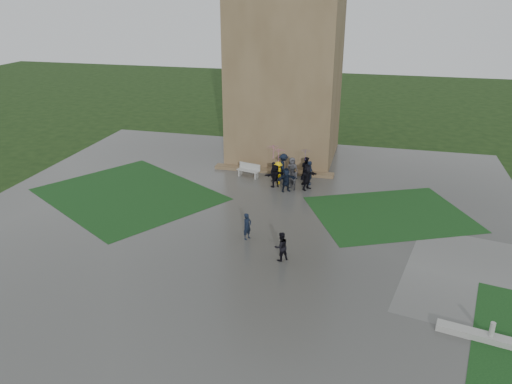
% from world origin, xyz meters
% --- Properties ---
extents(ground, '(120.00, 120.00, 0.00)m').
position_xyz_m(ground, '(0.00, 0.00, 0.00)').
color(ground, black).
extents(plaza, '(34.00, 34.00, 0.02)m').
position_xyz_m(plaza, '(0.00, 2.00, 0.01)').
color(plaza, '#3B3B39').
rests_on(plaza, ground).
extents(lawn_inset_left, '(14.10, 13.46, 0.01)m').
position_xyz_m(lawn_inset_left, '(-8.50, 4.00, 0.03)').
color(lawn_inset_left, '#123515').
rests_on(lawn_inset_left, plaza).
extents(lawn_inset_right, '(11.12, 10.15, 0.01)m').
position_xyz_m(lawn_inset_right, '(8.50, 5.00, 0.03)').
color(lawn_inset_right, '#123515').
rests_on(lawn_inset_right, plaza).
extents(tower, '(8.00, 8.00, 18.00)m').
position_xyz_m(tower, '(0.00, 15.00, 9.00)').
color(tower, brown).
rests_on(tower, ground).
extents(tower_plinth, '(9.00, 0.80, 0.22)m').
position_xyz_m(tower_plinth, '(0.00, 10.60, 0.13)').
color(tower_plinth, brown).
rests_on(tower_plinth, plaza).
extents(bench, '(1.77, 0.93, 0.98)m').
position_xyz_m(bench, '(-1.56, 9.25, 0.52)').
color(bench, '#A5A5A0').
rests_on(bench, plaza).
extents(visitor_cluster, '(3.75, 3.86, 2.71)m').
position_xyz_m(visitor_cluster, '(1.59, 8.28, 1.21)').
color(visitor_cluster, black).
rests_on(visitor_cluster, plaza).
extents(pedestrian_mid, '(0.57, 0.65, 1.50)m').
position_xyz_m(pedestrian_mid, '(0.87, -0.24, 0.77)').
color(pedestrian_mid, black).
rests_on(pedestrian_mid, plaza).
extents(pedestrian_near, '(0.84, 0.82, 1.53)m').
position_xyz_m(pedestrian_near, '(3.11, -2.08, 0.79)').
color(pedestrian_near, black).
rests_on(pedestrian_near, plaza).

